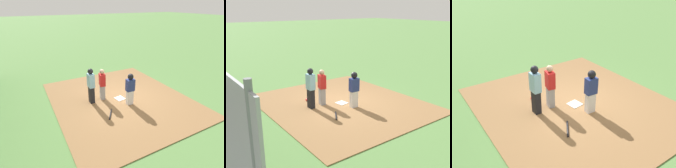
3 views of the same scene
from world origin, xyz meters
The scene contains 8 objects.
ground_plane centered at (0.00, 0.00, 0.00)m, with size 140.00×140.00×0.00m, color #5B8947.
dirt_infield centered at (0.00, 0.00, 0.01)m, with size 7.20×6.40×0.03m, color olive.
home_plate centered at (0.00, 0.00, 0.04)m, with size 0.44×0.44×0.02m, color white.
catcher centered at (-0.40, -0.77, 0.84)m, with size 0.42×0.33×1.57m.
umpire centered at (-0.33, -1.38, 0.94)m, with size 0.38×0.26×1.73m.
runner centered at (0.67, 0.15, 0.90)m, with size 0.28×0.39×1.55m.
baseball_bat centered at (1.06, -1.07, 0.06)m, with size 0.06×0.06×0.76m, color black.
catcher_mask centered at (-1.16, -1.08, 0.09)m, with size 0.24×0.20×0.12m, color red.
Camera 3 is at (6.00, -4.64, 4.71)m, focal length 39.16 mm.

